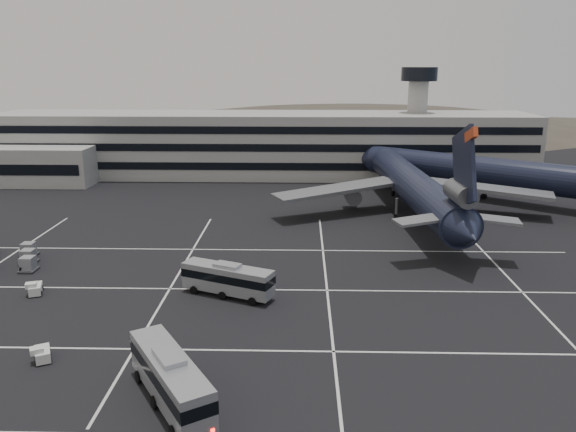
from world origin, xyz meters
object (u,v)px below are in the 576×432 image
Objects in this scene: bus_far at (228,278)px; tug_a at (35,289)px; uld_cluster at (4,258)px; trijet_main at (415,187)px; bus_near at (170,376)px.

bus_far is 21.61m from tug_a.
uld_cluster is at bearing 112.05° from tug_a.
bus_far reaches higher than uld_cluster.
bus_far is at bearing -132.14° from trijet_main.
bus_far is 4.04× the size of tug_a.
tug_a is 0.24× the size of uld_cluster.
uld_cluster is at bearing -160.43° from trijet_main.
bus_near is at bearing -65.38° from tug_a.
uld_cluster is at bearing 101.46° from bus_near.
bus_far is (1.66, 20.44, -0.22)m from bus_near.
bus_near is 41.03m from uld_cluster.
trijet_main is 5.23× the size of uld_cluster.
uld_cluster is (-29.99, 9.22, -1.15)m from bus_far.
trijet_main is 58.71m from tug_a.
trijet_main is at bearing 22.75° from uld_cluster.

